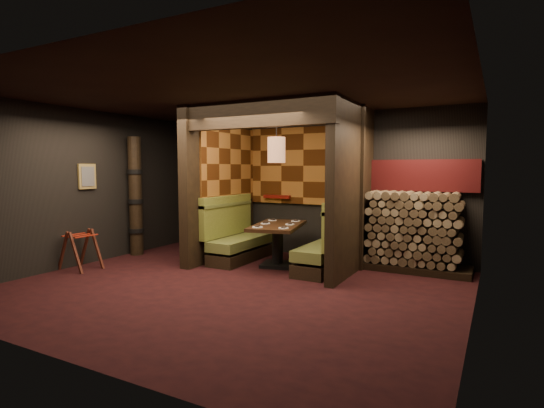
{
  "coord_description": "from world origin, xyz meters",
  "views": [
    {
      "loc": [
        3.47,
        -5.16,
        1.77
      ],
      "look_at": [
        0.0,
        1.3,
        1.15
      ],
      "focal_mm": 28.0,
      "sensor_mm": 36.0,
      "label": 1
    }
  ],
  "objects_px": {
    "booth_bench_right": "(329,248)",
    "totem_column": "(135,197)",
    "booth_bench_left": "(237,239)",
    "firewood_stack": "(419,232)",
    "dining_table": "(278,237)",
    "luggage_rack": "(80,248)",
    "pendant_lamp": "(276,150)"
  },
  "relations": [
    {
      "from": "booth_bench_left",
      "to": "firewood_stack",
      "type": "height_order",
      "value": "firewood_stack"
    },
    {
      "from": "dining_table",
      "to": "firewood_stack",
      "type": "bearing_deg",
      "value": 19.36
    },
    {
      "from": "booth_bench_left",
      "to": "dining_table",
      "type": "xyz_separation_m",
      "value": [
        0.95,
        -0.11,
        0.13
      ]
    },
    {
      "from": "booth_bench_left",
      "to": "firewood_stack",
      "type": "bearing_deg",
      "value": 12.17
    },
    {
      "from": "dining_table",
      "to": "luggage_rack",
      "type": "distance_m",
      "value": 3.48
    },
    {
      "from": "booth_bench_right",
      "to": "dining_table",
      "type": "height_order",
      "value": "booth_bench_right"
    },
    {
      "from": "totem_column",
      "to": "firewood_stack",
      "type": "relative_size",
      "value": 1.39
    },
    {
      "from": "booth_bench_left",
      "to": "firewood_stack",
      "type": "xyz_separation_m",
      "value": [
        3.25,
        0.7,
        0.28
      ]
    },
    {
      "from": "firewood_stack",
      "to": "totem_column",
      "type": "bearing_deg",
      "value": -166.81
    },
    {
      "from": "booth_bench_right",
      "to": "firewood_stack",
      "type": "bearing_deg",
      "value": 27.35
    },
    {
      "from": "booth_bench_left",
      "to": "booth_bench_right",
      "type": "relative_size",
      "value": 1.0
    },
    {
      "from": "booth_bench_left",
      "to": "dining_table",
      "type": "relative_size",
      "value": 1.0
    },
    {
      "from": "pendant_lamp",
      "to": "booth_bench_right",
      "type": "bearing_deg",
      "value": 9.47
    },
    {
      "from": "totem_column",
      "to": "firewood_stack",
      "type": "bearing_deg",
      "value": 13.19
    },
    {
      "from": "firewood_stack",
      "to": "booth_bench_left",
      "type": "bearing_deg",
      "value": -167.83
    },
    {
      "from": "dining_table",
      "to": "luggage_rack",
      "type": "relative_size",
      "value": 2.16
    },
    {
      "from": "booth_bench_right",
      "to": "totem_column",
      "type": "xyz_separation_m",
      "value": [
        -3.98,
        -0.55,
        0.79
      ]
    },
    {
      "from": "booth_bench_left",
      "to": "dining_table",
      "type": "bearing_deg",
      "value": -6.5
    },
    {
      "from": "booth_bench_right",
      "to": "pendant_lamp",
      "type": "relative_size",
      "value": 1.62
    },
    {
      "from": "pendant_lamp",
      "to": "luggage_rack",
      "type": "bearing_deg",
      "value": -148.8
    },
    {
      "from": "booth_bench_left",
      "to": "totem_column",
      "type": "distance_m",
      "value": 2.3
    },
    {
      "from": "pendant_lamp",
      "to": "totem_column",
      "type": "height_order",
      "value": "pendant_lamp"
    },
    {
      "from": "pendant_lamp",
      "to": "firewood_stack",
      "type": "distance_m",
      "value": 2.83
    },
    {
      "from": "firewood_stack",
      "to": "pendant_lamp",
      "type": "bearing_deg",
      "value": -159.54
    },
    {
      "from": "booth_bench_right",
      "to": "luggage_rack",
      "type": "distance_m",
      "value": 4.35
    },
    {
      "from": "pendant_lamp",
      "to": "totem_column",
      "type": "bearing_deg",
      "value": -172.64
    },
    {
      "from": "totem_column",
      "to": "luggage_rack",
      "type": "bearing_deg",
      "value": -86.37
    },
    {
      "from": "pendant_lamp",
      "to": "luggage_rack",
      "type": "xyz_separation_m",
      "value": [
        -2.95,
        -1.79,
        -1.72
      ]
    },
    {
      "from": "booth_bench_right",
      "to": "totem_column",
      "type": "bearing_deg",
      "value": -172.14
    },
    {
      "from": "booth_bench_left",
      "to": "firewood_stack",
      "type": "distance_m",
      "value": 3.33
    },
    {
      "from": "booth_bench_left",
      "to": "luggage_rack",
      "type": "height_order",
      "value": "booth_bench_left"
    },
    {
      "from": "booth_bench_left",
      "to": "pendant_lamp",
      "type": "bearing_deg",
      "value": -9.46
    }
  ]
}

